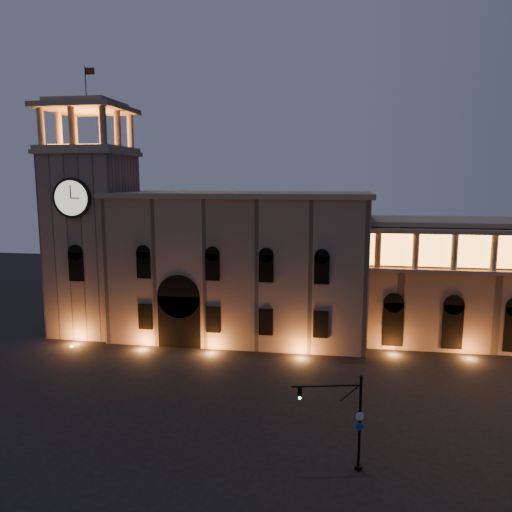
{
  "coord_description": "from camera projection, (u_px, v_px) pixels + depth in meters",
  "views": [
    {
      "loc": [
        9.25,
        -36.92,
        19.2
      ],
      "look_at": [
        0.88,
        16.0,
        10.86
      ],
      "focal_mm": 35.0,
      "sensor_mm": 36.0,
      "label": 1
    }
  ],
  "objects": [
    {
      "name": "traffic_light",
      "position": [
        348.0,
        421.0,
        32.67
      ],
      "size": [
        4.73,
        1.32,
        6.61
      ],
      "rotation": [
        0.0,
        0.0,
        0.22
      ],
      "color": "black",
      "rests_on": "ground"
    },
    {
      "name": "government_building",
      "position": [
        240.0,
        265.0,
        60.79
      ],
      "size": [
        30.8,
        12.8,
        17.6
      ],
      "color": "#876C58",
      "rests_on": "ground"
    },
    {
      "name": "ground",
      "position": [
        215.0,
        418.0,
        40.42
      ],
      "size": [
        160.0,
        160.0,
        0.0
      ],
      "primitive_type": "plane",
      "color": "black",
      "rests_on": "ground"
    },
    {
      "name": "clock_tower",
      "position": [
        93.0,
        233.0,
        62.13
      ],
      "size": [
        9.8,
        9.8,
        32.4
      ],
      "color": "#876C58",
      "rests_on": "ground"
    }
  ]
}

